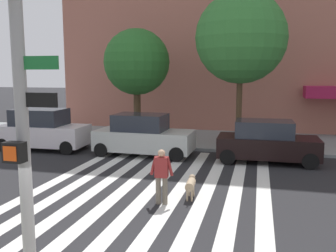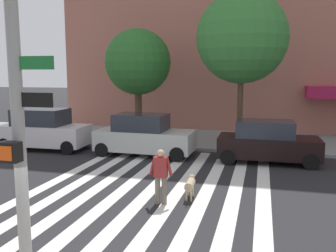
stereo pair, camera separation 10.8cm
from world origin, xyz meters
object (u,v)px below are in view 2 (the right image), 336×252
(street_tree_middle, at_px, (242,38))
(pedestrian_dog_walker, at_px, (161,173))
(parked_car_third_in_line, at_px, (267,142))
(dog_on_leash, at_px, (190,184))
(street_tree_nearest, at_px, (138,62))
(parked_car_near_curb, at_px, (44,130))
(parked_car_behind_first, at_px, (144,136))
(traffic_light_pole, at_px, (14,95))

(street_tree_middle, height_order, pedestrian_dog_walker, street_tree_middle)
(parked_car_third_in_line, xyz_separation_m, pedestrian_dog_walker, (-3.06, -6.10, 0.04))
(street_tree_middle, relative_size, dog_on_leash, 7.07)
(street_tree_nearest, relative_size, dog_on_leash, 5.69)
(parked_car_near_curb, xyz_separation_m, parked_car_behind_first, (5.34, 0.00, -0.07))
(parked_car_behind_first, height_order, street_tree_middle, street_tree_middle)
(pedestrian_dog_walker, bearing_deg, parked_car_behind_first, 112.59)
(parked_car_near_curb, height_order, parked_car_third_in_line, parked_car_near_curb)
(traffic_light_pole, distance_m, street_tree_nearest, 15.56)
(parked_car_near_curb, bearing_deg, parked_car_third_in_line, 0.01)
(parked_car_behind_first, bearing_deg, street_tree_nearest, 113.17)
(parked_car_near_curb, distance_m, street_tree_middle, 10.89)
(traffic_light_pole, relative_size, street_tree_nearest, 0.94)
(parked_car_behind_first, relative_size, street_tree_middle, 0.60)
(dog_on_leash, bearing_deg, street_tree_middle, 82.87)
(parked_car_near_curb, height_order, parked_car_behind_first, parked_car_near_curb)
(parked_car_near_curb, height_order, street_tree_nearest, street_tree_nearest)
(parked_car_near_curb, distance_m, parked_car_behind_first, 5.34)
(parked_car_near_curb, distance_m, pedestrian_dog_walker, 9.96)
(traffic_light_pole, distance_m, dog_on_leash, 7.15)
(traffic_light_pole, relative_size, parked_car_near_curb, 1.30)
(pedestrian_dog_walker, bearing_deg, parked_car_third_in_line, 63.38)
(traffic_light_pole, distance_m, street_tree_middle, 14.48)
(parked_car_near_curb, xyz_separation_m, parked_car_third_in_line, (10.93, 0.00, -0.11))
(parked_car_behind_first, height_order, dog_on_leash, parked_car_behind_first)
(parked_car_behind_first, distance_m, parked_car_third_in_line, 5.60)
(dog_on_leash, bearing_deg, traffic_light_pole, -100.99)
(parked_car_third_in_line, height_order, street_tree_middle, street_tree_middle)
(parked_car_near_curb, xyz_separation_m, dog_on_leash, (8.61, -5.37, -0.55))
(street_tree_middle, bearing_deg, dog_on_leash, -97.13)
(street_tree_nearest, distance_m, pedestrian_dog_walker, 10.91)
(parked_car_behind_first, height_order, pedestrian_dog_walker, parked_car_behind_first)
(parked_car_behind_first, bearing_deg, pedestrian_dog_walker, -67.41)
(parked_car_third_in_line, bearing_deg, street_tree_middle, 118.66)
(parked_car_behind_first, xyz_separation_m, pedestrian_dog_walker, (2.54, -6.10, 0.00))
(parked_car_behind_first, bearing_deg, traffic_light_pole, -80.12)
(traffic_light_pole, bearing_deg, parked_car_third_in_line, 73.10)
(parked_car_behind_first, distance_m, street_tree_middle, 6.74)
(parked_car_near_curb, distance_m, parked_car_third_in_line, 10.93)
(parked_car_near_curb, bearing_deg, street_tree_nearest, 41.51)
(parked_car_third_in_line, distance_m, street_tree_nearest, 8.61)
(street_tree_middle, bearing_deg, parked_car_near_curb, -165.59)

